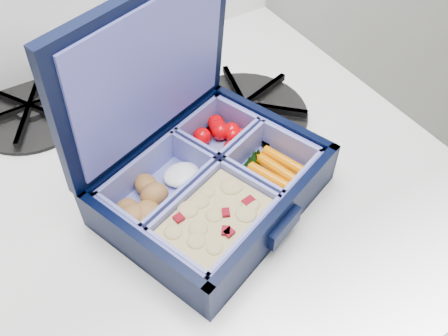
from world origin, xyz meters
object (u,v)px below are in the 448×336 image
stove (191,330)px  fork (182,131)px  bento_box (213,185)px  burner_grate (244,108)px

stove → fork: bearing=49.0°
stove → bento_box: (0.02, -0.07, 0.53)m
fork → bento_box: bearing=-76.4°
fork → burner_grate: bearing=15.9°
bento_box → burner_grate: size_ratio=1.33×
stove → burner_grate: burner_grate is taller
burner_grate → stove: bearing=-164.7°
stove → burner_grate: (0.14, 0.04, 0.51)m
bento_box → burner_grate: (0.11, 0.11, -0.02)m
stove → fork: (0.04, 0.05, 0.50)m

